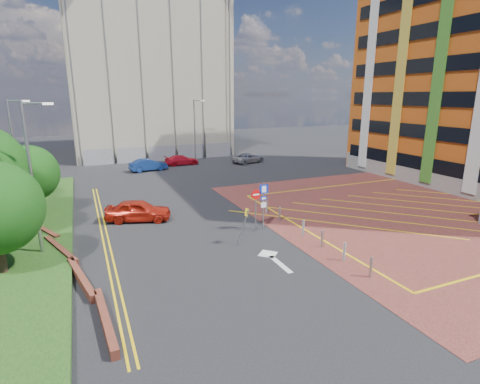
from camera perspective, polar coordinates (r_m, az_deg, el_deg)
ground at (r=23.71m, az=3.52°, el=-6.66°), size 140.00×140.00×0.00m
forecourt at (r=32.23m, az=26.38°, el=-2.39°), size 26.00×26.00×0.02m
retaining_wall at (r=23.32m, az=-26.17°, el=-8.06°), size 6.06×20.33×0.40m
tree_c at (r=30.37m, az=-29.42°, el=2.47°), size 4.00×4.00×4.90m
lamp_left_near at (r=22.17m, az=-29.05°, el=2.54°), size 1.53×0.16×8.00m
lamp_left_far at (r=32.23m, az=-31.04°, el=5.52°), size 1.53×0.16×8.00m
lamp_back at (r=49.91m, az=-6.85°, el=9.65°), size 1.53×0.16×8.00m
sign_cluster at (r=24.04m, az=3.17°, el=-1.44°), size 1.17×0.12×3.20m
warning_sign at (r=21.80m, az=0.66°, el=-4.57°), size 0.85×0.43×2.24m
bollard_row at (r=23.30m, az=10.49°, el=-6.04°), size 0.14×11.14×0.90m
construction_building at (r=60.57m, az=-14.31°, el=16.47°), size 21.20×19.20×22.00m
construction_fence at (r=51.46m, az=-10.68°, el=5.88°), size 21.60×0.06×2.00m
car_red_left at (r=27.11m, az=-15.26°, el=-2.72°), size 4.78×3.09×1.51m
car_blue_back at (r=44.74m, az=-13.81°, el=4.04°), size 4.46×2.15×1.41m
car_red_back at (r=47.81m, az=-8.89°, el=4.83°), size 4.29×1.87×1.23m
car_silver_back at (r=48.67m, az=1.29°, el=5.18°), size 4.84×3.21×1.23m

